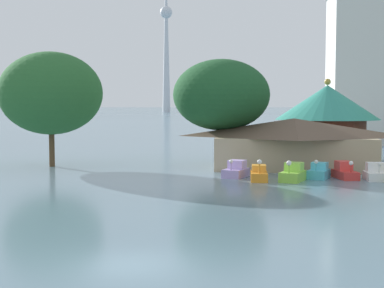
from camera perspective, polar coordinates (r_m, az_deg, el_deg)
The scene contains 12 objects.
ground_plane at distance 21.78m, azimuth -6.30°, elevation -12.23°, with size 2000.00×2000.00×0.00m, color slate.
pedal_boat_lavender at distance 46.83m, azimuth 4.53°, elevation -2.71°, with size 2.32×2.97×1.58m.
pedal_boat_orange at distance 44.91m, azimuth 6.86°, elevation -3.08°, with size 1.40×2.80×1.81m.
pedal_boat_lime at distance 45.05m, azimuth 10.30°, elevation -3.00°, with size 2.38×3.20×1.75m.
pedal_boat_cyan at distance 47.03m, azimuth 12.84°, elevation -2.81°, with size 2.14×2.72×1.63m.
pedal_boat_red at distance 47.51m, azimuth 15.36°, elevation -2.75°, with size 1.99×3.15×1.57m.
pedal_boat_white at distance 47.25m, azimuth 18.30°, elevation -2.85°, with size 1.79×2.37×1.58m.
boathouse at distance 53.71m, azimuth 10.36°, elevation 0.19°, with size 15.71×8.79×4.75m.
green_roof_pavilion at distance 62.72m, azimuth 13.64°, elevation 2.72°, with size 11.31×11.31×8.86m.
shoreline_tree_tall_left at distance 55.99m, azimuth -14.24°, elevation 5.05°, with size 10.01×10.01×11.17m.
shoreline_tree_mid at distance 54.93m, azimuth 3.02°, elevation 5.03°, with size 9.51×9.51×10.50m.
distant_broadcast_tower at distance 410.43m, azimuth -2.66°, elevation 11.99°, with size 8.80×8.80×144.45m.
Camera 1 is at (4.83, -20.33, 6.13)m, focal length 52.16 mm.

